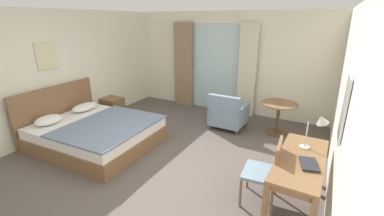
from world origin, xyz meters
name	(u,v)px	position (x,y,z in m)	size (l,w,h in m)	color
ground	(156,167)	(0.00, 0.00, -0.05)	(5.78, 6.98, 0.10)	#564C47
wall_back	(227,63)	(0.00, 3.23, 1.26)	(5.38, 0.12, 2.53)	silver
wall_left	(45,76)	(-2.63, 0.00, 1.26)	(0.12, 6.58, 2.53)	silver
wall_right	(350,124)	(2.63, 0.00, 1.26)	(0.12, 6.58, 2.53)	silver
balcony_glass_door	(215,68)	(-0.31, 3.15, 1.11)	(1.35, 0.02, 2.22)	silver
curtain_panel_left	(184,65)	(-1.20, 3.05, 1.13)	(0.54, 0.10, 2.26)	#897056
curtain_panel_right	(247,71)	(0.59, 3.05, 1.13)	(0.43, 0.10, 2.26)	beige
bed	(94,132)	(-1.48, 0.07, 0.27)	(2.20, 1.86, 1.05)	brown
nightstand	(113,107)	(-2.31, 1.39, 0.24)	(0.49, 0.41, 0.48)	brown
writing_desk	(300,165)	(2.21, 0.03, 0.63)	(0.57, 1.41, 0.72)	brown
desk_chair	(267,169)	(1.83, -0.06, 0.51)	(0.46, 0.51, 0.91)	gray
desk_lamp	(319,123)	(2.34, 0.40, 1.07)	(0.31, 0.22, 0.49)	#B7B2A8
closed_book	(309,164)	(2.30, -0.11, 0.74)	(0.18, 0.31, 0.03)	#232328
armchair_by_window	(228,114)	(0.51, 2.05, 0.33)	(0.74, 0.74, 0.81)	gray
round_cafe_table	(279,111)	(1.54, 2.27, 0.51)	(0.74, 0.74, 0.68)	brown
framed_picture	(47,56)	(-2.55, 0.07, 1.65)	(0.03, 0.43, 0.52)	beige
wall_mirror	(344,108)	(2.55, 0.03, 1.42)	(0.02, 0.43, 0.70)	silver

